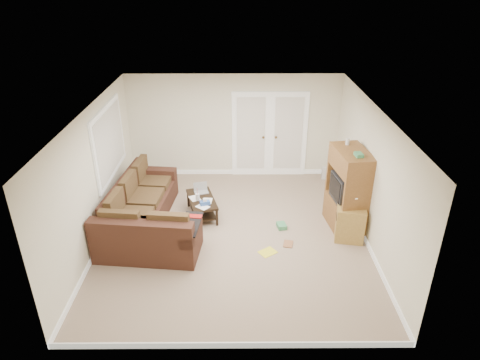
{
  "coord_description": "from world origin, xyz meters",
  "views": [
    {
      "loc": [
        0.08,
        -6.93,
        4.66
      ],
      "look_at": [
        0.13,
        0.18,
        1.1
      ],
      "focal_mm": 32.0,
      "sensor_mm": 36.0,
      "label": 1
    }
  ],
  "objects_px": {
    "sectional_sofa": "(144,217)",
    "tv_armoire": "(348,190)",
    "coffee_table": "(202,206)",
    "side_cabinet": "(350,220)"
  },
  "relations": [
    {
      "from": "coffee_table",
      "to": "side_cabinet",
      "type": "relative_size",
      "value": 0.98
    },
    {
      "from": "tv_armoire",
      "to": "side_cabinet",
      "type": "bearing_deg",
      "value": -96.85
    },
    {
      "from": "sectional_sofa",
      "to": "tv_armoire",
      "type": "distance_m",
      "value": 3.95
    },
    {
      "from": "tv_armoire",
      "to": "side_cabinet",
      "type": "xyz_separation_m",
      "value": [
        0.0,
        -0.37,
        -0.43
      ]
    },
    {
      "from": "coffee_table",
      "to": "side_cabinet",
      "type": "height_order",
      "value": "side_cabinet"
    },
    {
      "from": "side_cabinet",
      "to": "sectional_sofa",
      "type": "bearing_deg",
      "value": -171.79
    },
    {
      "from": "sectional_sofa",
      "to": "tv_armoire",
      "type": "relative_size",
      "value": 1.67
    },
    {
      "from": "coffee_table",
      "to": "tv_armoire",
      "type": "distance_m",
      "value": 2.96
    },
    {
      "from": "sectional_sofa",
      "to": "tv_armoire",
      "type": "bearing_deg",
      "value": 8.45
    },
    {
      "from": "coffee_table",
      "to": "side_cabinet",
      "type": "bearing_deg",
      "value": -31.67
    }
  ]
}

